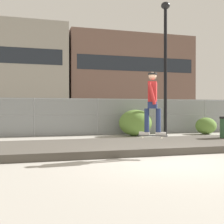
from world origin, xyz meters
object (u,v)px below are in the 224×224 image
Objects in this scene: skater at (153,100)px; parked_car_mid at (120,116)px; street_lamp at (165,52)px; shrub_left at (136,123)px; skateboard at (152,136)px; parked_car_near at (14,117)px; shrub_center at (206,126)px; parked_car_far at (206,116)px.

skater reaches higher than parked_car_mid.
street_lamp reaches higher than shrub_left.
skateboard is 0.18× the size of parked_car_near.
street_lamp is 5.86× the size of shrub_center.
shrub_left is at bearing -38.60° from parked_car_near.
shrub_left is at bearing 178.41° from shrub_center.
parked_car_far is (12.88, -0.21, 0.00)m from parked_car_near.
parked_car_mid reaches higher than shrub_left.
parked_car_near is 1.02× the size of parked_car_far.
street_lamp is at bearing -139.45° from parked_car_far.
skateboard is at bearing -69.59° from parked_car_near.
parked_car_far is 2.66× the size of shrub_left.
parked_car_mid is at bearing 123.31° from shrub_center.
skater is at bearing -106.49° from shrub_left.
parked_car_far is at bearing 50.56° from skater.
shrub_center is at bearing -1.59° from shrub_left.
parked_car_mid is 5.82m from shrub_center.
skateboard is at bearing -106.49° from shrub_left.
skateboard is 13.88m from parked_car_far.
shrub_center is at bearing -26.22° from parked_car_near.
parked_car_mid is 3.98× the size of shrub_center.
skater is at bearing -69.59° from parked_car_near.
skateboard is 7.77m from street_lamp.
parked_car_far is at bearing 32.85° from shrub_left.
parked_car_far is (8.81, 10.71, -0.73)m from skater.
parked_car_mid reaches higher than skateboard.
parked_car_far is (8.81, 10.71, 0.25)m from skateboard.
street_lamp is 3.82m from shrub_left.
shrub_left reaches higher than skateboard.
shrub_left is 1.46× the size of shrub_center.
skateboard is at bearing 0.00° from skater.
skater reaches higher than parked_car_near.
skater is 0.39× the size of parked_car_far.
street_lamp is (3.35, 6.04, 2.58)m from skater.
parked_car_mid is at bearing 177.79° from parked_car_far.
shrub_left is (-6.97, -4.50, -0.20)m from parked_car_far.
skater reaches higher than skateboard.
skateboard is 0.48× the size of shrub_left.
shrub_center is (5.72, 6.10, -0.15)m from skateboard.
skater reaches higher than shrub_left.
parked_car_near is 10.91m from shrub_center.
shrub_center is at bearing 1.46° from street_lamp.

